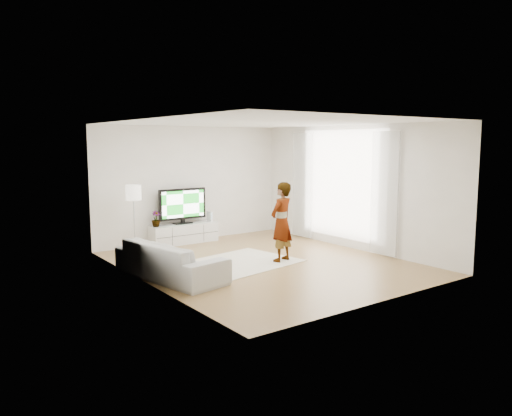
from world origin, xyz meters
TOP-DOWN VIEW (x-y plane):
  - floor at (0.00, 0.00)m, footprint 6.00×6.00m
  - ceiling at (0.00, 0.00)m, footprint 6.00×6.00m
  - wall_left at (-2.50, 0.00)m, footprint 0.02×6.00m
  - wall_right at (2.50, 0.00)m, footprint 0.02×6.00m
  - wall_back at (0.00, 3.00)m, footprint 5.00×0.02m
  - wall_front at (0.00, -3.00)m, footprint 5.00×0.02m
  - window at (2.48, 0.30)m, footprint 0.01×2.60m
  - curtain_near at (2.40, -1.00)m, footprint 0.04×0.70m
  - curtain_far at (2.40, 1.60)m, footprint 0.04×0.70m
  - media_console at (-0.35, 2.76)m, footprint 1.67×0.48m
  - television at (-0.35, 2.79)m, footprint 1.22×0.24m
  - game_console at (0.38, 2.76)m, footprint 0.08×0.18m
  - potted_plant at (-1.06, 2.77)m, footprint 0.22×0.22m
  - rug at (-0.48, 0.30)m, footprint 2.63×2.09m
  - player at (0.38, -0.08)m, footprint 0.68×0.55m
  - sofa at (-2.01, 0.11)m, footprint 1.29×2.39m
  - floor_lamp at (-1.75, 2.38)m, footprint 0.33×0.33m

SIDE VIEW (x-z plane):
  - floor at x=0.00m, z-range 0.00..0.00m
  - rug at x=-0.48m, z-range 0.00..0.01m
  - media_console at x=-0.35m, z-range 0.00..0.47m
  - sofa at x=-2.01m, z-range 0.00..0.66m
  - game_console at x=0.38m, z-range 0.47..0.71m
  - potted_plant at x=-1.06m, z-range 0.47..0.84m
  - player at x=0.38m, z-range 0.01..1.62m
  - television at x=-0.35m, z-range 0.51..1.35m
  - floor_lamp at x=-1.75m, z-range 0.52..2.02m
  - curtain_near at x=2.40m, z-range 0.05..2.65m
  - curtain_far at x=2.40m, z-range 0.05..2.65m
  - wall_left at x=-2.50m, z-range 0.00..2.80m
  - wall_right at x=2.50m, z-range 0.00..2.80m
  - wall_back at x=0.00m, z-range 0.00..2.80m
  - wall_front at x=0.00m, z-range 0.00..2.80m
  - window at x=2.48m, z-range 0.20..2.70m
  - ceiling at x=0.00m, z-range 2.80..2.80m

